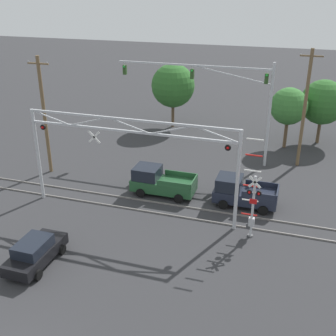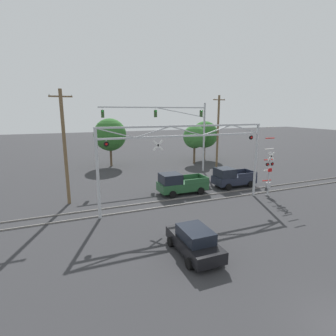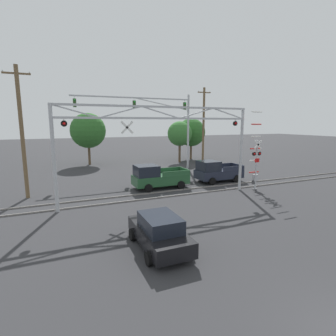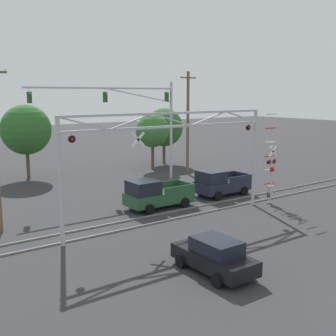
% 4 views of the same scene
% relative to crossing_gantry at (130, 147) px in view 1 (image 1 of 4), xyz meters
% --- Properties ---
extents(rail_track_near, '(80.00, 0.08, 0.10)m').
position_rel_crossing_gantry_xyz_m(rail_track_near, '(0.02, 0.28, -4.75)').
color(rail_track_near, gray).
rests_on(rail_track_near, ground_plane).
extents(rail_track_far, '(80.00, 0.08, 0.10)m').
position_rel_crossing_gantry_xyz_m(rail_track_far, '(0.02, 1.72, -4.75)').
color(rail_track_far, gray).
rests_on(rail_track_far, ground_plane).
extents(crossing_gantry, '(14.46, 0.27, 6.76)m').
position_rel_crossing_gantry_xyz_m(crossing_gantry, '(0.00, 0.00, 0.00)').
color(crossing_gantry, '#B7BABF').
rests_on(crossing_gantry, ground_plane).
extents(crossing_signal_mast, '(1.15, 0.35, 6.51)m').
position_rel_crossing_gantry_xyz_m(crossing_signal_mast, '(8.22, -0.60, -2.58)').
color(crossing_signal_mast, '#B7BABF').
rests_on(crossing_signal_mast, ground_plane).
extents(traffic_signal_span, '(13.47, 0.39, 8.88)m').
position_rel_crossing_gantry_xyz_m(traffic_signal_span, '(4.71, 11.02, 1.40)').
color(traffic_signal_span, '#B7BABF').
rests_on(traffic_signal_span, ground_plane).
extents(pickup_truck_lead, '(4.76, 2.29, 2.06)m').
position_rel_crossing_gantry_xyz_m(pickup_truck_lead, '(0.93, 3.26, -3.83)').
color(pickup_truck_lead, '#23512D').
rests_on(pickup_truck_lead, ground_plane).
extents(pickup_truck_following, '(4.45, 2.29, 2.06)m').
position_rel_crossing_gantry_xyz_m(pickup_truck_following, '(7.05, 3.39, -3.83)').
color(pickup_truck_following, '#1E2333').
rests_on(pickup_truck_following, ground_plane).
extents(sedan_waiting, '(2.01, 4.09, 1.58)m').
position_rel_crossing_gantry_xyz_m(sedan_waiting, '(-2.94, -7.12, -4.02)').
color(sedan_waiting, black).
rests_on(sedan_waiting, ground_plane).
extents(utility_pole_left, '(1.80, 0.28, 9.59)m').
position_rel_crossing_gantry_xyz_m(utility_pole_left, '(-9.13, 4.30, 0.14)').
color(utility_pole_left, brown).
rests_on(utility_pole_left, ground_plane).
extents(utility_pole_right, '(1.80, 0.28, 9.95)m').
position_rel_crossing_gantry_xyz_m(utility_pole_right, '(10.66, 12.01, 0.32)').
color(utility_pole_right, brown).
rests_on(utility_pole_right, ground_plane).
extents(background_tree_beyond_span, '(4.29, 4.29, 6.28)m').
position_rel_crossing_gantry_xyz_m(background_tree_beyond_span, '(12.34, 18.43, -0.68)').
color(background_tree_beyond_span, brown).
rests_on(background_tree_beyond_span, ground_plane).
extents(background_tree_far_left_verge, '(4.62, 4.62, 6.88)m').
position_rel_crossing_gantry_xyz_m(background_tree_far_left_verge, '(-2.87, 18.95, -0.24)').
color(background_tree_far_left_verge, brown).
rests_on(background_tree_far_left_verge, ground_plane).
extents(background_tree_far_right_verge, '(3.48, 3.48, 5.81)m').
position_rel_crossing_gantry_xyz_m(background_tree_far_right_verge, '(9.29, 16.17, -0.75)').
color(background_tree_far_right_verge, brown).
rests_on(background_tree_far_right_verge, ground_plane).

